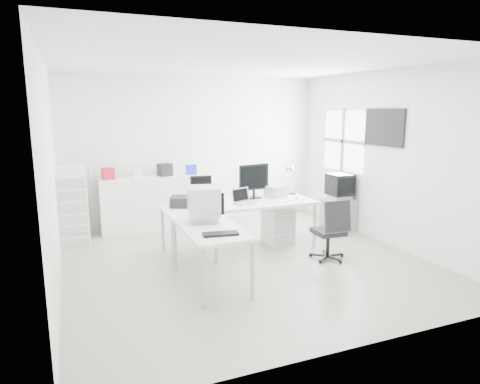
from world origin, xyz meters
name	(u,v)px	position (x,y,z in m)	size (l,w,h in m)	color
floor	(245,261)	(0.00, 0.00, 0.00)	(5.00, 5.00, 0.01)	beige
ceiling	(246,63)	(0.00, 0.00, 2.80)	(5.00, 5.00, 0.01)	white
back_wall	(195,150)	(0.00, 2.50, 1.40)	(5.00, 0.02, 2.80)	silver
left_wall	(51,177)	(-2.50, 0.00, 1.40)	(0.02, 5.00, 2.80)	silver
right_wall	(388,159)	(2.50, 0.00, 1.40)	(0.02, 5.00, 2.80)	silver
window	(343,141)	(2.48, 1.20, 1.60)	(0.02, 1.20, 1.10)	white
wall_picture	(384,127)	(2.47, 0.10, 1.90)	(0.04, 0.90, 0.60)	black
main_desk	(240,226)	(0.14, 0.56, 0.38)	(2.40, 0.80, 0.75)	white
side_desk	(210,255)	(-0.71, -0.54, 0.38)	(0.70, 1.40, 0.75)	white
drawer_pedestal	(278,225)	(0.84, 0.61, 0.30)	(0.40, 0.50, 0.60)	white
inkjet_printer	(185,201)	(-0.71, 0.66, 0.82)	(0.42, 0.33, 0.15)	black
lcd_monitor_small	(201,189)	(-0.41, 0.81, 0.96)	(0.33, 0.19, 0.42)	black
lcd_monitor_large	(254,181)	(0.49, 0.81, 1.04)	(0.55, 0.22, 0.57)	black
laptop	(245,196)	(0.19, 0.46, 0.87)	(0.36, 0.37, 0.24)	#B7B7BA
white_keyboard	(281,201)	(0.79, 0.41, 0.76)	(0.40, 0.12, 0.02)	white
white_mouse	(296,198)	(1.09, 0.46, 0.78)	(0.06, 0.06, 0.06)	white
laser_printer	(277,191)	(0.89, 0.78, 0.84)	(0.32, 0.28, 0.18)	#ABABAB
desk_lamp	(293,180)	(1.24, 0.86, 1.01)	(0.17, 0.17, 0.51)	silver
crt_monitor	(204,203)	(-0.71, -0.29, 1.00)	(0.43, 0.43, 0.50)	#B7B7BA
black_keyboard	(220,234)	(-0.71, -0.94, 0.76)	(0.42, 0.17, 0.03)	black
office_chair	(329,229)	(1.18, -0.35, 0.46)	(0.53, 0.53, 0.92)	#27282C
tv_cabinet	(339,215)	(2.22, 0.87, 0.29)	(0.53, 0.44, 0.58)	gray
crt_tv	(340,187)	(2.22, 0.87, 0.81)	(0.50, 0.48, 0.45)	black
sideboard	(155,203)	(-0.86, 2.24, 0.49)	(1.96, 0.49, 0.98)	white
clutter_box_a	(108,174)	(-1.66, 2.24, 1.08)	(0.20, 0.18, 0.20)	#B61A2C
clutter_box_b	(137,174)	(-1.16, 2.24, 1.05)	(0.14, 0.12, 0.14)	white
clutter_box_c	(165,170)	(-0.66, 2.24, 1.09)	(0.23, 0.21, 0.23)	black
clutter_box_d	(191,170)	(-0.16, 2.24, 1.07)	(0.18, 0.16, 0.18)	#1836AD
clutter_bottle	(90,174)	(-1.96, 2.28, 1.09)	(0.07, 0.07, 0.22)	white
filing_cabinet	(73,207)	(-2.28, 1.71, 0.65)	(0.45, 0.54, 1.30)	white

